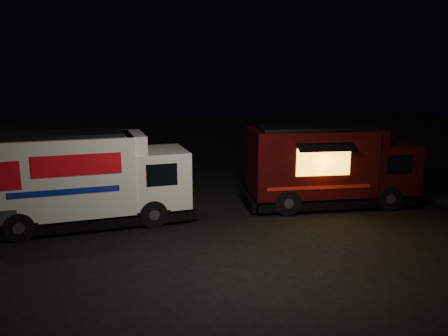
% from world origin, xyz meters
% --- Properties ---
extents(ground, '(80.00, 80.00, 0.00)m').
position_xyz_m(ground, '(0.00, 0.00, 0.00)').
color(ground, black).
rests_on(ground, ground).
extents(white_truck, '(7.25, 2.51, 3.28)m').
position_xyz_m(white_truck, '(-4.44, 2.00, 1.64)').
color(white_truck, silver).
rests_on(white_truck, ground).
extents(red_truck, '(7.25, 3.65, 3.22)m').
position_xyz_m(red_truck, '(4.87, 1.49, 1.61)').
color(red_truck, '#34090A').
rests_on(red_truck, ground).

